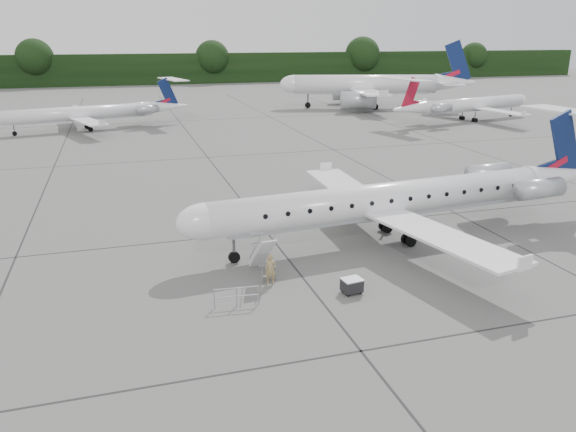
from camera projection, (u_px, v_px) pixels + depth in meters
name	position (u px, v px, depth m)	size (l,w,h in m)	color
ground	(385.00, 254.00, 34.73)	(320.00, 320.00, 0.00)	slate
treeline	(172.00, 69.00, 151.85)	(260.00, 4.00, 8.00)	black
main_regional_jet	(385.00, 183.00, 35.79)	(30.22, 21.76, 7.75)	white
airstair	(262.00, 255.00, 31.32)	(0.85, 2.33, 2.43)	white
passenger	(271.00, 270.00, 30.27)	(0.61, 0.40, 1.69)	#957E51
safety_railing	(237.00, 297.00, 27.86)	(2.20, 0.08, 1.00)	#989AA0
baggage_cart	(352.00, 285.00, 29.32)	(0.99, 0.80, 0.86)	black
bg_narrowbody	(365.00, 75.00, 101.58)	(32.96, 23.73, 11.83)	white
bg_regional_left	(79.00, 106.00, 77.98)	(25.70, 18.50, 6.74)	white
bg_regional_right	(475.00, 98.00, 87.18)	(26.96, 19.41, 7.07)	white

